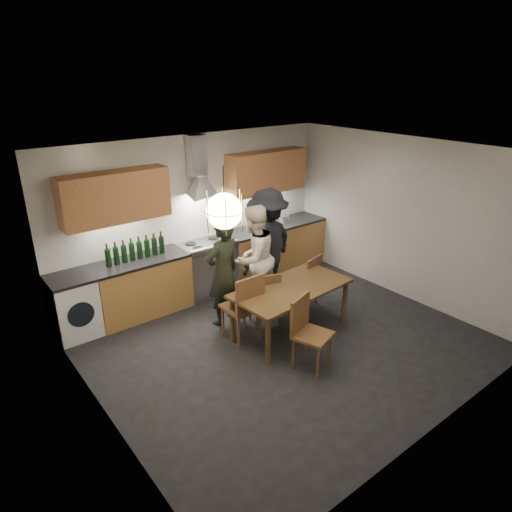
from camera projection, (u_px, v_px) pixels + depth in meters
ground at (283, 341)px, 6.39m from camera, size 5.00×5.00×0.00m
room_shell at (286, 225)px, 5.74m from camera, size 5.02×4.52×2.61m
counter_run at (208, 267)px, 7.65m from camera, size 5.00×0.62×0.90m
range_stove at (207, 268)px, 7.64m from camera, size 0.90×0.60×0.92m
wall_fixtures at (199, 182)px, 7.18m from camera, size 4.30×0.54×1.10m
pendant_lamp at (224, 211)px, 4.95m from camera, size 0.43×0.43×0.70m
dining_table at (291, 292)px, 6.37m from camera, size 1.77×0.98×0.72m
chair_back_left at (245, 304)px, 6.17m from camera, size 0.46×0.46×1.02m
chair_back_mid at (266, 296)px, 6.59m from camera, size 0.48×0.48×0.85m
chair_back_right at (308, 278)px, 7.17m from camera, size 0.47×0.47×0.85m
chair_front at (307, 327)px, 5.69m from camera, size 0.54×0.54×0.94m
person_left at (223, 272)px, 6.58m from camera, size 0.64×0.47×1.62m
person_mid at (253, 258)px, 6.99m from camera, size 0.94×0.81×1.68m
person_right at (267, 245)px, 7.32m from camera, size 1.33×1.01×1.83m
mixing_bowl at (260, 228)px, 8.03m from camera, size 0.27×0.27×0.07m
stock_pot at (284, 219)px, 8.39m from camera, size 0.20×0.20×0.13m
wine_bottles at (136, 249)px, 6.74m from camera, size 0.93×0.08×0.34m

